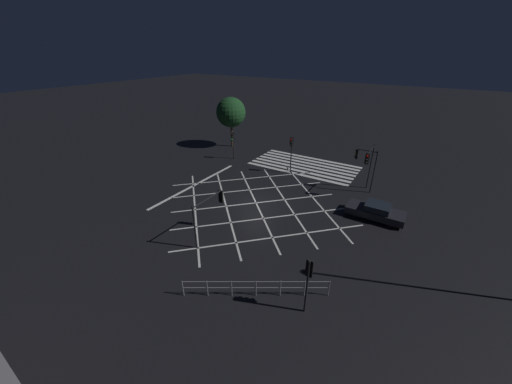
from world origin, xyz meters
The scene contains 11 objects.
ground_plane centered at (0.00, 0.00, 0.00)m, with size 200.00×200.00×0.00m, color black.
road_markings centered at (0.39, -6.67, 0.00)m, with size 17.82×22.37×0.01m.
traffic_light_se_cross centered at (8.24, -7.92, 2.36)m, with size 0.36×0.39×3.29m.
traffic_light_median_north centered at (0.08, 5.73, 2.44)m, with size 0.36×3.14×3.28m.
traffic_light_sw_main centered at (-7.05, -7.41, 2.99)m, with size 2.01×0.36×4.10m.
traffic_light_nw_cross centered at (-8.24, 8.35, 2.37)m, with size 0.36×0.39×3.31m.
traffic_light_sw_cross centered at (-7.51, -6.89, 3.21)m, with size 0.36×2.75×4.35m.
traffic_light_median_south centered at (0.47, -7.73, 2.82)m, with size 0.36×0.39×3.95m.
street_tree_near centered at (11.34, -11.92, 4.58)m, with size 3.86×3.86×6.53m.
waiting_car centered at (-9.36, -2.97, 0.60)m, with size 4.43×1.81×1.26m.
pedestrian_railing centered at (-5.56, 8.89, 0.67)m, with size 6.79×4.27×1.05m.
Camera 1 is at (-11.61, 18.57, 12.23)m, focal length 20.00 mm.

